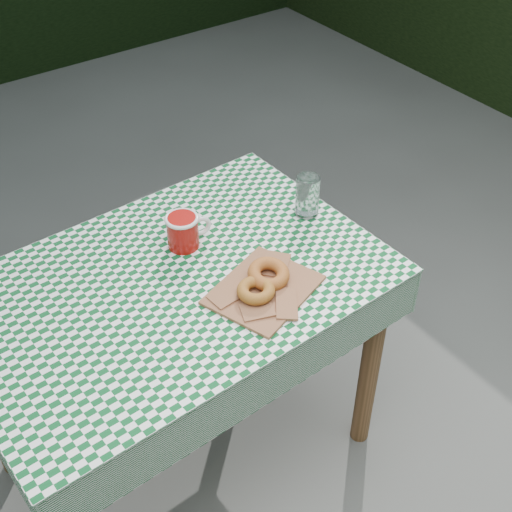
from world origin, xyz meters
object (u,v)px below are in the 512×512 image
(table, at_px, (182,376))
(drinking_glass, at_px, (307,196))
(paper_bag, at_px, (264,289))
(coffee_mug, at_px, (183,232))

(table, xyz_separation_m, drinking_glass, (0.47, 0.03, 0.44))
(table, xyz_separation_m, paper_bag, (0.17, -0.17, 0.39))
(table, height_order, paper_bag, paper_bag)
(coffee_mug, bearing_deg, table, -124.87)
(drinking_glass, bearing_deg, paper_bag, -146.63)
(table, distance_m, paper_bag, 0.46)
(coffee_mug, height_order, drinking_glass, drinking_glass)
(table, xyz_separation_m, coffee_mug, (0.10, 0.11, 0.43))
(paper_bag, bearing_deg, table, 135.76)
(table, relative_size, paper_bag, 4.06)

